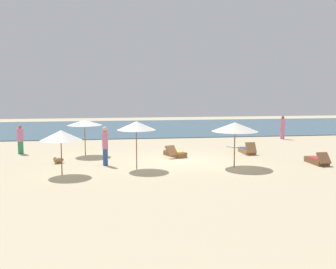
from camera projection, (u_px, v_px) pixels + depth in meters
ground_plane at (178, 160)px, 21.87m from camera, size 60.00×60.00×0.00m
ocean_water at (147, 128)px, 38.57m from camera, size 48.00×16.00×0.06m
umbrella_0 at (85, 123)px, 23.05m from camera, size 1.94×1.94×2.03m
umbrella_1 at (61, 135)px, 17.88m from camera, size 1.82×1.82×2.00m
umbrella_2 at (136, 126)px, 19.18m from camera, size 1.81×1.81×2.28m
umbrella_3 at (235, 127)px, 19.72m from camera, size 2.24×2.24×2.18m
lounger_0 at (247, 150)px, 24.00m from camera, size 0.62×1.66×0.73m
lounger_2 at (175, 153)px, 22.95m from camera, size 1.26×1.78×0.69m
lounger_3 at (317, 160)px, 20.75m from camera, size 0.62×1.71×0.67m
person_1 at (105, 145)px, 20.22m from camera, size 0.38×0.38×1.94m
person_2 at (20, 139)px, 23.78m from camera, size 0.49×0.49×1.70m
person_3 at (283, 127)px, 30.43m from camera, size 0.50×0.50×1.73m
dog at (58, 160)px, 20.88m from camera, size 0.61×0.56×0.30m
surfboard at (240, 147)px, 26.31m from camera, size 1.91×1.61×0.07m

